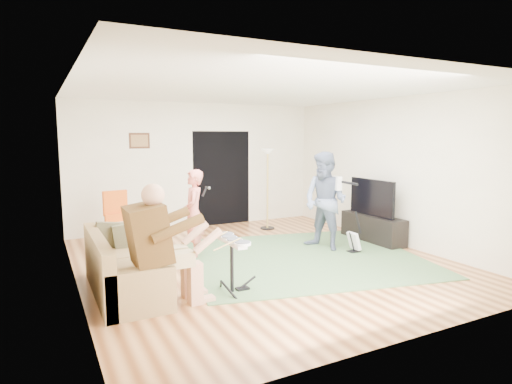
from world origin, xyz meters
The scene contains 19 objects.
floor centered at (0.00, 0.00, 0.00)m, with size 6.00×6.00×0.00m, color brown.
walls centered at (0.00, 0.00, 1.35)m, with size 5.50×6.00×2.70m, color white, non-canonical shape.
ceiling centered at (0.00, 0.00, 2.70)m, with size 6.00×6.00×0.00m, color white.
window_blinds centered at (-2.74, 0.20, 1.55)m, with size 2.05×2.05×0.00m, color brown.
doorway centered at (0.55, 2.99, 1.05)m, with size 2.10×2.10×0.00m, color black.
picture_frame centered at (-1.25, 2.99, 1.90)m, with size 0.42×0.03×0.32m, color #3F2314.
area_rug centered at (0.71, -0.12, 0.01)m, with size 3.68×3.26×0.02m, color #44683F.
sofa centered at (-2.28, -0.38, 0.26)m, with size 0.78×1.90×0.77m.
drummer centered at (-1.86, -1.03, 0.57)m, with size 0.95×0.53×1.46m.
drum_kit centered at (-1.00, -1.03, 0.32)m, with size 0.40×0.72×0.74m.
singer centered at (-0.88, 0.79, 0.73)m, with size 0.53×0.35×1.45m, color #E26F62.
microphone centered at (-0.68, 0.79, 1.08)m, with size 0.06×0.06×0.24m, color black, non-canonical shape.
guitarist centered at (1.33, 0.17, 0.86)m, with size 0.84×0.65×1.73m, color slate.
guitar_held centered at (1.53, 0.17, 1.17)m, with size 0.12×0.60×0.26m, color white, non-canonical shape.
guitar_spare centered at (1.65, -0.25, 0.21)m, with size 0.26×0.23×0.72m.
torchiere_lamp centered at (1.23, 2.09, 1.18)m, with size 0.31×0.31×1.72m.
dining_chair centered at (-1.91, 1.79, 0.37)m, with size 0.51×0.53×1.04m.
tv_cabinet centered at (2.50, 0.22, 0.25)m, with size 0.40×1.40×0.50m, color black.
television centered at (2.45, 0.22, 0.85)m, with size 0.06×1.12×0.68m, color black.
Camera 1 is at (-3.14, -5.86, 2.01)m, focal length 30.00 mm.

